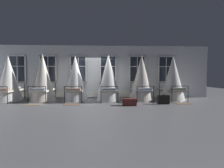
# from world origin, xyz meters

# --- Properties ---
(ground) EXTENTS (27.14, 27.14, 0.00)m
(ground) POSITION_xyz_m (0.00, 0.00, 0.00)
(ground) COLOR slate
(back_wall_with_windows) EXTENTS (14.57, 0.10, 3.26)m
(back_wall_with_windows) POSITION_xyz_m (0.00, 1.07, 1.63)
(back_wall_with_windows) COLOR silver
(back_wall_with_windows) RESTS_ON ground
(window_bank) EXTENTS (10.19, 0.10, 2.57)m
(window_bank) POSITION_xyz_m (-0.00, 0.95, 1.01)
(window_bank) COLOR black
(window_bank) RESTS_ON ground
(cot_first) EXTENTS (1.39, 1.96, 2.53)m
(cot_first) POSITION_xyz_m (-4.57, -0.12, 1.23)
(cot_first) COLOR black
(cot_first) RESTS_ON ground
(cot_second) EXTENTS (1.39, 1.96, 2.62)m
(cot_second) POSITION_xyz_m (-2.74, -0.08, 1.27)
(cot_second) COLOR black
(cot_second) RESTS_ON ground
(cot_third) EXTENTS (1.39, 1.97, 2.51)m
(cot_third) POSITION_xyz_m (-0.94, -0.09, 1.22)
(cot_third) COLOR black
(cot_third) RESTS_ON ground
(cot_fourth) EXTENTS (1.39, 1.97, 2.59)m
(cot_fourth) POSITION_xyz_m (0.91, -0.17, 1.26)
(cot_fourth) COLOR black
(cot_fourth) RESTS_ON ground
(cot_fifth) EXTENTS (1.39, 1.96, 2.58)m
(cot_fifth) POSITION_xyz_m (2.77, -0.17, 1.25)
(cot_fifth) COLOR black
(cot_fifth) RESTS_ON ground
(cot_sixth) EXTENTS (1.39, 1.97, 2.55)m
(cot_sixth) POSITION_xyz_m (4.60, -0.12, 1.24)
(cot_sixth) COLOR black
(cot_sixth) RESTS_ON ground
(rug_second) EXTENTS (0.81, 0.57, 0.01)m
(rug_second) POSITION_xyz_m (-2.75, -1.47, 0.01)
(rug_second) COLOR #8E7A5B
(rug_second) RESTS_ON ground
(rug_third) EXTENTS (0.81, 0.58, 0.01)m
(rug_third) POSITION_xyz_m (-0.92, -1.47, 0.01)
(rug_third) COLOR brown
(rug_third) RESTS_ON ground
(rug_sixth) EXTENTS (0.83, 0.60, 0.01)m
(rug_sixth) POSITION_xyz_m (4.59, -1.47, 0.01)
(rug_sixth) COLOR brown
(rug_sixth) RESTS_ON ground
(suitcase_dark) EXTENTS (0.56, 0.22, 0.47)m
(suitcase_dark) POSITION_xyz_m (3.57, -1.59, 0.22)
(suitcase_dark) COLOR black
(suitcase_dark) RESTS_ON ground
(travel_trunk) EXTENTS (0.66, 0.44, 0.33)m
(travel_trunk) POSITION_xyz_m (1.83, -1.91, 0.16)
(travel_trunk) COLOR #5B231E
(travel_trunk) RESTS_ON ground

